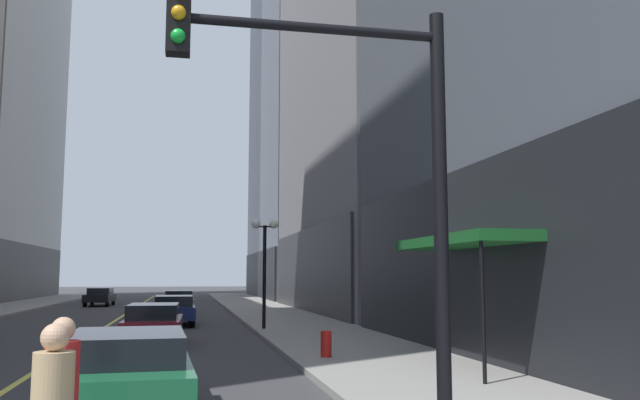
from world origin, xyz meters
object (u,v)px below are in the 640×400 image
Objects in this scene: car_black at (100,296)px; car_grey at (178,301)px; car_navy at (174,309)px; traffic_light_near_right at (358,147)px; street_lamp_right_mid at (265,249)px; fire_hydrant_right at (326,347)px; car_green at (127,370)px; car_maroon at (154,323)px; pedestrian_in_red_jacket at (60,393)px.

car_grey is at bearing -60.54° from car_black.
car_navy and car_grey have the same top height.
car_navy is 0.80× the size of traffic_light_near_right.
car_black is 0.82× the size of traffic_light_near_right.
fire_hydrant_right is at bearing -86.89° from street_lamp_right_mid.
car_black is (-5.78, 10.23, 0.00)m from car_grey.
car_black is at bearing 105.46° from car_navy.
car_navy reaches higher than fire_hydrant_right.
street_lamp_right_mid reaches higher than car_grey.
street_lamp_right_mid reaches higher than car_green.
car_navy is 14.30m from fire_hydrant_right.
car_maroon is at bearing 131.97° from fire_hydrant_right.
pedestrian_in_red_jacket is (4.99, -43.73, 0.33)m from car_black.
car_grey is at bearing 88.64° from pedestrian_in_red_jacket.
car_maroon is 0.96× the size of car_navy.
car_navy and car_black have the same top height.
pedestrian_in_red_jacket is 4.20m from traffic_light_near_right.
car_black is 44.01m from pedestrian_in_red_jacket.
street_lamp_right_mid is (4.01, 4.20, 2.54)m from car_maroon.
car_grey is at bearing 99.31° from fire_hydrant_right.
traffic_light_near_right is at bearing -79.30° from car_black.
pedestrian_in_red_jacket is 0.32× the size of traffic_light_near_right.
street_lamp_right_mid is at bearing 77.25° from pedestrian_in_red_jacket.
fire_hydrant_right is at bearing -74.16° from car_black.
fire_hydrant_right is (4.73, 9.47, -0.65)m from pedestrian_in_red_jacket.
pedestrian_in_red_jacket is (-0.69, -23.19, 0.33)m from car_navy.
car_green is 29.53m from car_grey.
car_navy is at bearing -74.54° from car_black.
street_lamp_right_mid reaches higher than pedestrian_in_red_jacket.
car_black is (-5.68, 20.54, -0.00)m from car_navy.
pedestrian_in_red_jacket reaches higher than car_maroon.
car_black is at bearing 97.58° from car_green.
car_navy is at bearing 128.12° from street_lamp_right_mid.
pedestrian_in_red_jacket reaches higher than car_black.
car_green is 5.62× the size of fire_hydrant_right.
car_navy is at bearing 86.91° from car_maroon.
car_green is 40.11m from car_black.
traffic_light_near_right reaches higher than car_black.
pedestrian_in_red_jacket is at bearing -170.80° from traffic_light_near_right.
car_navy is 1.02× the size of street_lamp_right_mid.
car_grey is 0.91× the size of car_black.
car_maroon is 0.77× the size of traffic_light_near_right.
car_green is at bearing -128.77° from fire_hydrant_right.
car_navy is (0.47, 8.71, 0.00)m from car_maroon.
car_grey is (0.49, 29.53, -0.00)m from car_green.
car_grey and car_black have the same top height.
car_grey is at bearing 89.44° from car_navy.
car_green is 10.52m from car_maroon.
street_lamp_right_mid is at bearing -69.79° from car_black.
fire_hydrant_right is at bearing -73.60° from car_navy.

